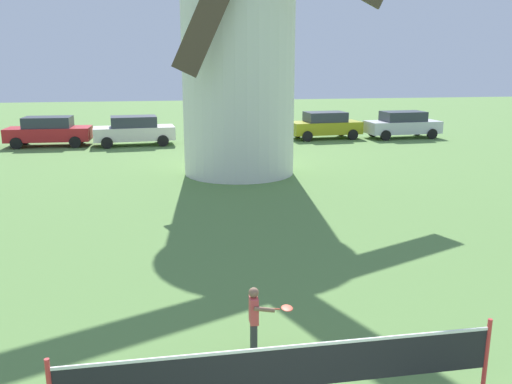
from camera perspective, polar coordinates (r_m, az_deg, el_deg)
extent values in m
cylinder|color=silver|center=(21.17, -1.91, 14.84)|extent=(4.36, 4.36, 9.54)
cylinder|color=red|center=(8.02, 23.43, -15.91)|extent=(0.06, 0.06, 1.10)
cube|color=black|center=(6.94, 3.02, -18.39)|extent=(5.48, 0.01, 0.55)
cube|color=white|center=(6.79, 3.05, -16.28)|extent=(5.48, 0.02, 0.04)
cylinder|color=#333338|center=(8.58, -0.31, -15.01)|extent=(0.09, 0.09, 0.47)
cylinder|color=#333338|center=(8.46, -0.17, -15.46)|extent=(0.09, 0.09, 0.47)
cube|color=#DB4C4C|center=(8.31, -0.25, -12.53)|extent=(0.13, 0.24, 0.42)
sphere|color=#89664C|center=(8.19, -0.25, -10.73)|extent=(0.16, 0.16, 0.16)
cylinder|color=#89664C|center=(8.45, -0.39, -12.20)|extent=(0.07, 0.07, 0.32)
cylinder|color=#89664C|center=(8.19, 0.90, -12.47)|extent=(0.33, 0.08, 0.12)
cylinder|color=#D84C33|center=(8.20, 1.79, -12.41)|extent=(0.22, 0.03, 0.04)
ellipsoid|color=#D84C33|center=(8.24, 3.33, -12.30)|extent=(0.19, 0.25, 0.03)
cube|color=red|center=(30.53, -21.30, 5.82)|extent=(4.35, 1.82, 0.70)
cube|color=#2D333D|center=(30.46, -21.40, 6.99)|extent=(2.45, 1.56, 0.56)
cylinder|color=black|center=(31.11, -18.27, 5.54)|extent=(0.60, 0.20, 0.60)
cylinder|color=black|center=(29.45, -18.81, 5.08)|extent=(0.60, 0.20, 0.60)
cylinder|color=black|center=(31.74, -23.49, 5.25)|extent=(0.60, 0.20, 0.60)
cylinder|color=black|center=(30.12, -24.30, 4.77)|extent=(0.60, 0.20, 0.60)
cube|color=silver|center=(29.52, -12.91, 6.17)|extent=(4.36, 2.06, 0.70)
cube|color=#2D333D|center=(29.45, -12.97, 7.38)|extent=(2.49, 1.70, 0.56)
cylinder|color=black|center=(30.50, -10.23, 5.86)|extent=(0.61, 0.23, 0.60)
cylinder|color=black|center=(28.82, -9.93, 5.43)|extent=(0.61, 0.23, 0.60)
cylinder|color=black|center=(30.40, -15.66, 5.55)|extent=(0.61, 0.23, 0.60)
cylinder|color=black|center=(28.71, -15.68, 5.09)|extent=(0.61, 0.23, 0.60)
cube|color=#334C99|center=(30.29, -2.53, 6.69)|extent=(4.11, 2.11, 0.70)
cube|color=#2D333D|center=(30.22, -2.54, 7.87)|extent=(2.36, 1.72, 0.56)
cylinder|color=black|center=(31.49, -0.49, 6.32)|extent=(0.62, 0.24, 0.60)
cylinder|color=black|center=(29.87, 0.39, 5.92)|extent=(0.62, 0.24, 0.60)
cylinder|color=black|center=(30.88, -5.33, 6.12)|extent=(0.62, 0.24, 0.60)
cylinder|color=black|center=(29.23, -4.70, 5.70)|extent=(0.62, 0.24, 0.60)
cube|color=#999919|center=(31.52, 7.40, 6.86)|extent=(4.21, 2.01, 0.70)
cube|color=#2D333D|center=(31.45, 7.43, 8.00)|extent=(2.40, 1.67, 0.56)
cylinder|color=black|center=(32.87, 9.09, 6.47)|extent=(0.61, 0.23, 0.60)
cylinder|color=black|center=(31.33, 10.33, 6.07)|extent=(0.61, 0.23, 0.60)
cylinder|color=black|center=(31.87, 4.48, 6.37)|extent=(0.61, 0.23, 0.60)
cylinder|color=black|center=(30.28, 5.52, 5.96)|extent=(0.61, 0.23, 0.60)
cube|color=silver|center=(32.75, 15.41, 6.74)|extent=(4.39, 1.91, 0.70)
cube|color=#2D333D|center=(32.68, 15.48, 7.83)|extent=(2.48, 1.61, 0.56)
cylinder|color=black|center=(34.23, 16.89, 6.33)|extent=(0.61, 0.21, 0.60)
cylinder|color=black|center=(32.77, 18.35, 5.92)|extent=(0.61, 0.21, 0.60)
cylinder|color=black|center=(32.89, 12.41, 6.32)|extent=(0.61, 0.21, 0.60)
cylinder|color=black|center=(31.37, 13.72, 5.91)|extent=(0.61, 0.21, 0.60)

